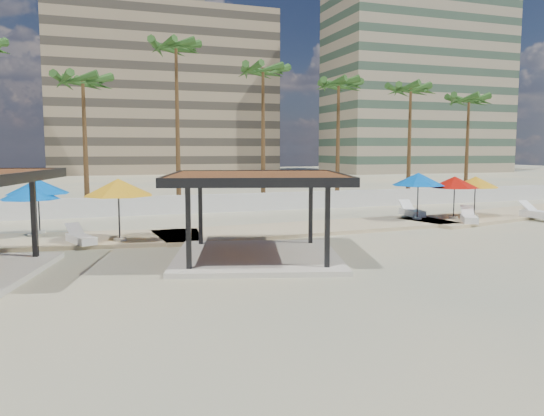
{
  "coord_description": "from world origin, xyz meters",
  "views": [
    {
      "loc": [
        -8.85,
        -17.77,
        4.12
      ],
      "look_at": [
        -0.83,
        5.41,
        1.4
      ],
      "focal_mm": 35.0,
      "sensor_mm": 36.0,
      "label": 1
    }
  ],
  "objects_px": {
    "umbrella_a": "(38,187)",
    "pavilion_central": "(257,208)",
    "lounger_a": "(81,238)",
    "umbrella_c": "(455,182)",
    "lounger_b": "(469,218)",
    "lounger_d": "(412,212)",
    "lounger_c": "(540,214)"
  },
  "relations": [
    {
      "from": "lounger_b",
      "to": "lounger_c",
      "type": "bearing_deg",
      "value": -58.43
    },
    {
      "from": "lounger_c",
      "to": "lounger_d",
      "type": "xyz_separation_m",
      "value": [
        -6.38,
        3.4,
        -0.01
      ]
    },
    {
      "from": "lounger_a",
      "to": "umbrella_c",
      "type": "bearing_deg",
      "value": -107.09
    },
    {
      "from": "umbrella_c",
      "to": "pavilion_central",
      "type": "bearing_deg",
      "value": -155.44
    },
    {
      "from": "pavilion_central",
      "to": "lounger_d",
      "type": "xyz_separation_m",
      "value": [
        12.31,
        8.24,
        -1.54
      ]
    },
    {
      "from": "lounger_c",
      "to": "lounger_d",
      "type": "distance_m",
      "value": 7.23
    },
    {
      "from": "umbrella_c",
      "to": "lounger_b",
      "type": "distance_m",
      "value": 2.4
    },
    {
      "from": "pavilion_central",
      "to": "lounger_a",
      "type": "xyz_separation_m",
      "value": [
        -6.32,
        4.83,
        -1.57
      ]
    },
    {
      "from": "pavilion_central",
      "to": "lounger_b",
      "type": "xyz_separation_m",
      "value": [
        13.68,
        4.83,
        -1.56
      ]
    },
    {
      "from": "lounger_b",
      "to": "pavilion_central",
      "type": "bearing_deg",
      "value": 140.85
    },
    {
      "from": "umbrella_a",
      "to": "lounger_a",
      "type": "distance_m",
      "value": 4.34
    },
    {
      "from": "pavilion_central",
      "to": "lounger_a",
      "type": "bearing_deg",
      "value": 158.96
    },
    {
      "from": "umbrella_a",
      "to": "lounger_b",
      "type": "distance_m",
      "value": 22.21
    },
    {
      "from": "lounger_c",
      "to": "lounger_d",
      "type": "relative_size",
      "value": 1.07
    },
    {
      "from": "umbrella_c",
      "to": "lounger_b",
      "type": "bearing_deg",
      "value": -95.66
    },
    {
      "from": "pavilion_central",
      "to": "lounger_d",
      "type": "height_order",
      "value": "pavilion_central"
    },
    {
      "from": "pavilion_central",
      "to": "lounger_a",
      "type": "height_order",
      "value": "pavilion_central"
    },
    {
      "from": "umbrella_a",
      "to": "lounger_b",
      "type": "bearing_deg",
      "value": -8.73
    },
    {
      "from": "umbrella_c",
      "to": "lounger_a",
      "type": "bearing_deg",
      "value": -175.76
    },
    {
      "from": "umbrella_c",
      "to": "lounger_b",
      "type": "xyz_separation_m",
      "value": [
        -0.15,
        -1.49,
        -1.88
      ]
    },
    {
      "from": "umbrella_a",
      "to": "lounger_a",
      "type": "xyz_separation_m",
      "value": [
        1.86,
        -3.36,
        -2.02
      ]
    },
    {
      "from": "umbrella_c",
      "to": "lounger_c",
      "type": "height_order",
      "value": "umbrella_c"
    },
    {
      "from": "lounger_c",
      "to": "lounger_a",
      "type": "bearing_deg",
      "value": 80.59
    },
    {
      "from": "lounger_d",
      "to": "umbrella_a",
      "type": "bearing_deg",
      "value": 98.3
    },
    {
      "from": "lounger_b",
      "to": "lounger_d",
      "type": "distance_m",
      "value": 3.68
    },
    {
      "from": "umbrella_a",
      "to": "pavilion_central",
      "type": "bearing_deg",
      "value": -45.01
    },
    {
      "from": "umbrella_c",
      "to": "lounger_d",
      "type": "distance_m",
      "value": 3.08
    },
    {
      "from": "umbrella_c",
      "to": "lounger_b",
      "type": "relative_size",
      "value": 1.33
    },
    {
      "from": "pavilion_central",
      "to": "lounger_c",
      "type": "bearing_deg",
      "value": 30.85
    },
    {
      "from": "umbrella_c",
      "to": "lounger_c",
      "type": "distance_m",
      "value": 5.41
    },
    {
      "from": "lounger_c",
      "to": "lounger_b",
      "type": "bearing_deg",
      "value": 80.71
    },
    {
      "from": "umbrella_c",
      "to": "umbrella_a",
      "type": "bearing_deg",
      "value": 175.16
    }
  ]
}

